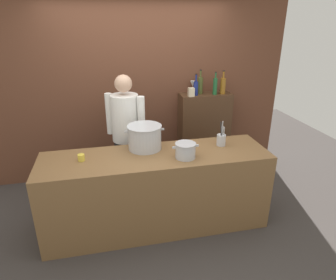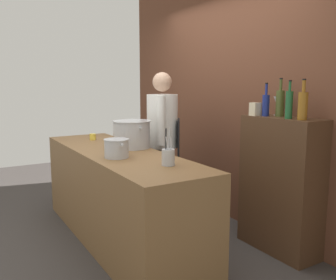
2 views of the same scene
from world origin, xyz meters
name	(u,v)px [view 1 (image 1 of 2)]	position (x,y,z in m)	size (l,w,h in m)	color
ground_plane	(157,223)	(0.00, 0.00, 0.00)	(8.00, 8.00, 0.00)	#383330
brick_back_panel	(138,76)	(0.00, 1.40, 1.50)	(4.40, 0.10, 3.00)	brown
prep_counter	(157,191)	(0.00, 0.00, 0.45)	(2.49, 0.70, 0.90)	brown
bar_cabinet	(204,133)	(0.96, 1.19, 0.62)	(0.76, 0.32, 1.24)	#472D1C
chef	(126,130)	(-0.26, 0.65, 0.96)	(0.46, 0.41, 1.66)	black
stockpot_large	(145,137)	(-0.09, 0.20, 1.04)	(0.44, 0.39, 0.27)	#B7BABF
stockpot_small	(185,150)	(0.29, -0.13, 0.98)	(0.28, 0.22, 0.16)	#B7BABF
utensil_crock	(221,139)	(0.78, 0.10, 0.97)	(0.10, 0.10, 0.29)	#B7BABF
butter_jar	(81,158)	(-0.78, 0.03, 0.94)	(0.07, 0.07, 0.07)	yellow
wine_bottle_olive	(200,85)	(0.88, 1.22, 1.37)	(0.08, 0.08, 0.35)	#475123
wine_bottle_cobalt	(196,88)	(0.79, 1.14, 1.35)	(0.07, 0.07, 0.30)	navy
wine_bottle_amber	(223,85)	(1.20, 1.14, 1.37)	(0.08, 0.08, 0.34)	#8C5919
wine_bottle_green	(215,86)	(1.07, 1.12, 1.37)	(0.06, 0.06, 0.33)	#1E592D
wine_glass_short	(193,84)	(0.79, 1.29, 1.37)	(0.07, 0.07, 0.18)	silver
spice_tin_cream	(191,92)	(0.71, 1.09, 1.30)	(0.08, 0.08, 0.12)	beige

